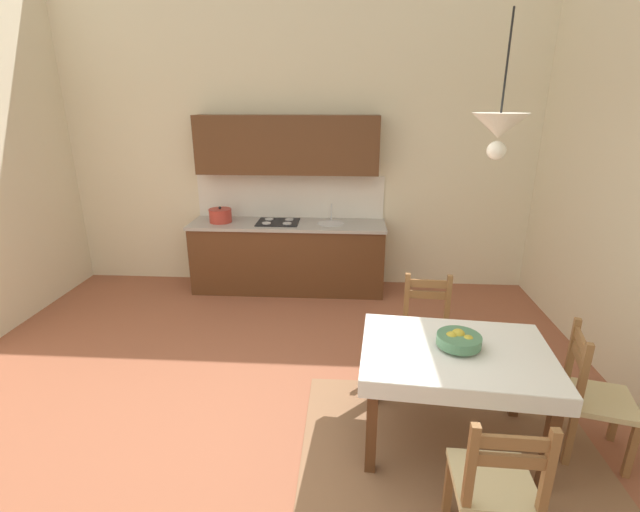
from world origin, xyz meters
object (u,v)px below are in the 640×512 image
(kitchen_cabinetry, at_px, (288,225))
(dining_chair_window_side, at_px, (593,397))
(dining_table, at_px, (455,367))
(pendant_lamp, at_px, (499,127))
(fruit_bowl, at_px, (459,340))
(dining_chair_kitchen_side, at_px, (426,332))
(dining_chair_camera_side, at_px, (495,486))

(kitchen_cabinetry, xyz_separation_m, dining_chair_window_side, (2.47, -2.82, -0.41))
(dining_table, bearing_deg, pendant_lamp, -1.87)
(kitchen_cabinetry, xyz_separation_m, dining_table, (1.53, -2.78, -0.24))
(kitchen_cabinetry, bearing_deg, dining_chair_window_side, -48.87)
(kitchen_cabinetry, height_order, dining_table, kitchen_cabinetry)
(pendant_lamp, bearing_deg, dining_table, 178.13)
(dining_table, height_order, fruit_bowl, fruit_bowl)
(dining_chair_window_side, distance_m, pendant_lamp, 1.96)
(dining_chair_kitchen_side, bearing_deg, pendant_lamp, -79.55)
(dining_chair_camera_side, xyz_separation_m, dining_chair_kitchen_side, (-0.09, 1.67, 0.00))
(kitchen_cabinetry, distance_m, dining_chair_kitchen_side, 2.49)
(pendant_lamp, bearing_deg, dining_chair_window_side, -2.66)
(dining_chair_camera_side, relative_size, dining_chair_window_side, 1.00)
(dining_table, distance_m, pendant_lamp, 1.60)
(dining_chair_window_side, xyz_separation_m, fruit_bowl, (-0.92, 0.07, 0.37))
(fruit_bowl, xyz_separation_m, pendant_lamp, (0.09, -0.03, 1.40))
(dining_chair_window_side, xyz_separation_m, pendant_lamp, (-0.84, 0.04, 1.77))
(fruit_bowl, bearing_deg, dining_chair_camera_side, -88.16)
(dining_chair_kitchen_side, xyz_separation_m, dining_chair_window_side, (0.99, -0.86, 0.00))
(kitchen_cabinetry, relative_size, fruit_bowl, 8.21)
(kitchen_cabinetry, relative_size, dining_chair_window_side, 2.65)
(dining_chair_camera_side, xyz_separation_m, fruit_bowl, (-0.03, 0.88, 0.37))
(fruit_bowl, height_order, pendant_lamp, pendant_lamp)
(pendant_lamp, bearing_deg, dining_chair_kitchen_side, 100.45)
(dining_chair_camera_side, height_order, pendant_lamp, pendant_lamp)
(kitchen_cabinetry, distance_m, pendant_lamp, 3.50)
(dining_chair_window_side, relative_size, fruit_bowl, 3.10)
(dining_chair_kitchen_side, bearing_deg, dining_chair_window_side, -40.91)
(dining_table, bearing_deg, dining_chair_camera_side, -87.14)
(dining_chair_kitchen_side, xyz_separation_m, fruit_bowl, (0.07, -0.79, 0.37))
(dining_table, xyz_separation_m, pendant_lamp, (0.10, -0.00, 1.59))
(kitchen_cabinetry, bearing_deg, pendant_lamp, -59.72)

